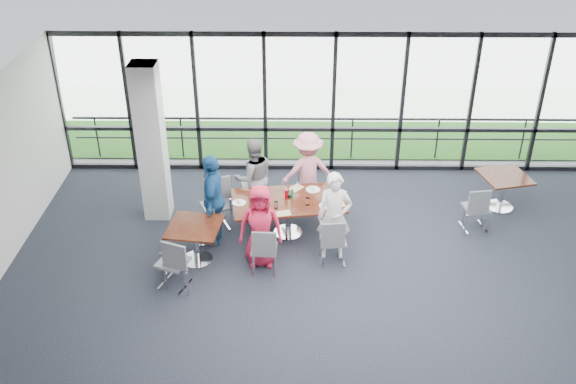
{
  "coord_description": "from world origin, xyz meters",
  "views": [
    {
      "loc": [
        -0.86,
        -8.08,
        6.98
      ],
      "look_at": [
        -0.96,
        2.03,
        1.1
      ],
      "focal_mm": 40.0,
      "sensor_mm": 36.0,
      "label": 1
    }
  ],
  "objects_px": {
    "side_table_left": "(195,231)",
    "diner_near_right": "(334,216)",
    "structural_column": "(152,143)",
    "chair_spare_lb": "(215,206)",
    "diner_end": "(214,199)",
    "chair_main_nr": "(333,240)",
    "diner_far_left": "(253,177)",
    "diner_near_left": "(260,226)",
    "chair_spare_la": "(173,262)",
    "diner_far_right": "(308,171)",
    "chair_main_nl": "(264,249)",
    "chair_spare_r": "(476,208)",
    "chair_main_fr": "(307,187)",
    "chair_main_fl": "(254,187)",
    "main_table": "(288,205)",
    "chair_main_end": "(205,223)"
  },
  "relations": [
    {
      "from": "side_table_left",
      "to": "diner_near_right",
      "type": "height_order",
      "value": "diner_near_right"
    },
    {
      "from": "chair_main_end",
      "to": "chair_spare_r",
      "type": "bearing_deg",
      "value": 87.69
    },
    {
      "from": "diner_near_left",
      "to": "diner_near_right",
      "type": "xyz_separation_m",
      "value": [
        1.31,
        0.23,
        0.06
      ]
    },
    {
      "from": "side_table_left",
      "to": "diner_far_left",
      "type": "distance_m",
      "value": 1.91
    },
    {
      "from": "chair_main_fl",
      "to": "chair_main_end",
      "type": "relative_size",
      "value": 1.17
    },
    {
      "from": "chair_main_nr",
      "to": "diner_near_left",
      "type": "bearing_deg",
      "value": 176.83
    },
    {
      "from": "diner_far_left",
      "to": "diner_near_right",
      "type": "bearing_deg",
      "value": 114.52
    },
    {
      "from": "chair_main_fl",
      "to": "chair_spare_lb",
      "type": "height_order",
      "value": "chair_spare_lb"
    },
    {
      "from": "chair_spare_la",
      "to": "chair_spare_r",
      "type": "xyz_separation_m",
      "value": [
        5.59,
        1.85,
        -0.02
      ]
    },
    {
      "from": "chair_spare_la",
      "to": "chair_spare_r",
      "type": "height_order",
      "value": "chair_spare_la"
    },
    {
      "from": "chair_main_fr",
      "to": "structural_column",
      "type": "bearing_deg",
      "value": 12.93
    },
    {
      "from": "diner_end",
      "to": "chair_spare_r",
      "type": "height_order",
      "value": "diner_end"
    },
    {
      "from": "diner_end",
      "to": "chair_spare_lb",
      "type": "bearing_deg",
      "value": -170.15
    },
    {
      "from": "chair_spare_r",
      "to": "main_table",
      "type": "bearing_deg",
      "value": 174.25
    },
    {
      "from": "main_table",
      "to": "chair_main_end",
      "type": "height_order",
      "value": "chair_main_end"
    },
    {
      "from": "diner_far_right",
      "to": "chair_main_nr",
      "type": "relative_size",
      "value": 1.82
    },
    {
      "from": "structural_column",
      "to": "chair_main_fl",
      "type": "xyz_separation_m",
      "value": [
        1.93,
        0.3,
        -1.12
      ]
    },
    {
      "from": "chair_main_fl",
      "to": "diner_near_right",
      "type": "bearing_deg",
      "value": 116.91
    },
    {
      "from": "main_table",
      "to": "chair_spare_la",
      "type": "relative_size",
      "value": 2.32
    },
    {
      "from": "diner_far_right",
      "to": "chair_spare_lb",
      "type": "xyz_separation_m",
      "value": [
        -1.82,
        -0.82,
        -0.34
      ]
    },
    {
      "from": "side_table_left",
      "to": "diner_far_left",
      "type": "relative_size",
      "value": 0.61
    },
    {
      "from": "diner_far_right",
      "to": "chair_spare_la",
      "type": "distance_m",
      "value": 3.54
    },
    {
      "from": "diner_far_right",
      "to": "chair_main_nl",
      "type": "height_order",
      "value": "diner_far_right"
    },
    {
      "from": "diner_end",
      "to": "chair_spare_lb",
      "type": "xyz_separation_m",
      "value": [
        -0.05,
        0.42,
        -0.41
      ]
    },
    {
      "from": "structural_column",
      "to": "main_table",
      "type": "xyz_separation_m",
      "value": [
        2.64,
        -0.67,
        -0.96
      ]
    },
    {
      "from": "diner_end",
      "to": "chair_spare_la",
      "type": "xyz_separation_m",
      "value": [
        -0.56,
        -1.41,
        -0.41
      ]
    },
    {
      "from": "structural_column",
      "to": "chair_spare_lb",
      "type": "bearing_deg",
      "value": -21.71
    },
    {
      "from": "diner_end",
      "to": "chair_main_nr",
      "type": "relative_size",
      "value": 1.96
    },
    {
      "from": "structural_column",
      "to": "chair_spare_la",
      "type": "distance_m",
      "value": 2.66
    },
    {
      "from": "diner_far_left",
      "to": "chair_main_nr",
      "type": "height_order",
      "value": "diner_far_left"
    },
    {
      "from": "chair_main_end",
      "to": "chair_spare_lb",
      "type": "distance_m",
      "value": 0.5
    },
    {
      "from": "chair_spare_r",
      "to": "diner_near_right",
      "type": "bearing_deg",
      "value": -170.64
    },
    {
      "from": "diner_end",
      "to": "chair_spare_la",
      "type": "height_order",
      "value": "diner_end"
    },
    {
      "from": "chair_main_nl",
      "to": "chair_spare_lb",
      "type": "height_order",
      "value": "chair_spare_lb"
    },
    {
      "from": "chair_main_nl",
      "to": "chair_main_fl",
      "type": "bearing_deg",
      "value": 100.57
    },
    {
      "from": "diner_end",
      "to": "diner_far_right",
      "type": "bearing_deg",
      "value": 128.19
    },
    {
      "from": "diner_near_right",
      "to": "diner_far_right",
      "type": "height_order",
      "value": "diner_near_right"
    },
    {
      "from": "diner_far_right",
      "to": "chair_main_nl",
      "type": "xyz_separation_m",
      "value": [
        -0.79,
        -2.19,
        -0.38
      ]
    },
    {
      "from": "side_table_left",
      "to": "chair_main_end",
      "type": "xyz_separation_m",
      "value": [
        0.09,
        0.63,
        -0.23
      ]
    },
    {
      "from": "chair_main_fr",
      "to": "chair_spare_lb",
      "type": "bearing_deg",
      "value": 31.03
    },
    {
      "from": "chair_spare_lb",
      "to": "side_table_left",
      "type": "bearing_deg",
      "value": 54.79
    },
    {
      "from": "structural_column",
      "to": "diner_far_left",
      "type": "relative_size",
      "value": 1.92
    },
    {
      "from": "diner_near_right",
      "to": "diner_end",
      "type": "xyz_separation_m",
      "value": [
        -2.22,
        0.5,
        0.05
      ]
    },
    {
      "from": "chair_main_end",
      "to": "chair_spare_r",
      "type": "distance_m",
      "value": 5.23
    },
    {
      "from": "structural_column",
      "to": "chair_spare_lb",
      "type": "relative_size",
      "value": 3.26
    },
    {
      "from": "chair_main_nl",
      "to": "chair_main_fl",
      "type": "relative_size",
      "value": 0.95
    },
    {
      "from": "chair_spare_r",
      "to": "diner_end",
      "type": "bearing_deg",
      "value": 175.91
    },
    {
      "from": "chair_spare_r",
      "to": "structural_column",
      "type": "bearing_deg",
      "value": 166.71
    },
    {
      "from": "diner_far_right",
      "to": "chair_main_fl",
      "type": "distance_m",
      "value": 1.15
    },
    {
      "from": "chair_spare_la",
      "to": "diner_far_right",
      "type": "bearing_deg",
      "value": 69.8
    }
  ]
}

